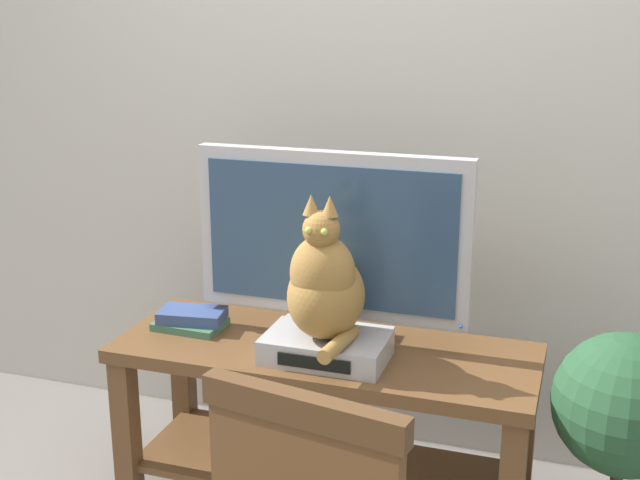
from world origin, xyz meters
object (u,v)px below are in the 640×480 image
media_box (326,348)px  potted_plant (622,429)px  tv_stand (325,396)px  book_stack (191,319)px  cat (325,285)px  tv (331,243)px

media_box → potted_plant: size_ratio=0.52×
tv_stand → media_box: bearing=-70.2°
tv_stand → book_stack: 0.52m
tv_stand → cat: 0.43m
cat → book_stack: cat is taller
book_stack → tv: bearing=6.4°
tv → book_stack: (-0.48, -0.05, -0.30)m
media_box → tv: bearing=101.9°
cat → potted_plant: (0.87, 0.06, -0.36)m
tv_stand → tv: bearing=90.0°
tv_stand → tv: size_ratio=1.52×
tv_stand → tv: (0.00, 0.06, 0.50)m
tv_stand → potted_plant: size_ratio=1.84×
tv → cat: tv is taller
tv → media_box: tv is taller
book_stack → potted_plant: bearing=-2.2°
media_box → tv_stand: bearing=109.8°
tv → media_box: (0.03, -0.16, -0.29)m
tv → book_stack: size_ratio=3.72×
potted_plant → book_stack: bearing=177.8°
tv → potted_plant: (0.91, -0.11, -0.44)m
potted_plant → cat: bearing=-175.8°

